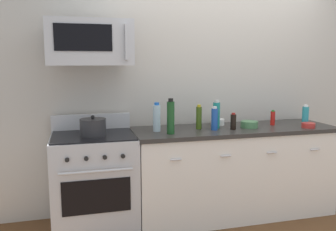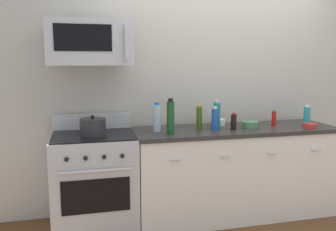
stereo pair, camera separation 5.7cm
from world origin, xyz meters
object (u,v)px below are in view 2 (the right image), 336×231
object	(u,v)px
bottle_sparkling_teal	(217,115)
bowl_green_glaze	(250,124)
range_oven	(95,182)
bottle_dish_soap	(307,116)
bottle_water_clear	(157,118)
bottle_hot_sauce_red	(274,118)
bottle_soda_blue	(215,119)
bottle_soy_sauce_dark	(234,122)
bowl_white_ceramic	(218,122)
bottle_olive_oil	(199,118)
bowl_red_small	(310,125)
stockpot	(93,127)
bottle_wine_green	(171,117)
microwave	(90,43)

from	to	relation	value
bottle_sparkling_teal	bowl_green_glaze	distance (m)	0.36
range_oven	bottle_dish_soap	size ratio (longest dim) A/B	4.92
bottle_water_clear	bottle_hot_sauce_red	world-z (taller)	bottle_water_clear
bottle_soda_blue	bottle_soy_sauce_dark	distance (m)	0.19
range_oven	bottle_dish_soap	xyz separation A→B (m)	(2.18, -0.08, 0.55)
bottle_sparkling_teal	bowl_white_ceramic	size ratio (longest dim) A/B	1.99
bottle_soy_sauce_dark	bottle_olive_oil	size ratio (longest dim) A/B	0.68
bottle_soda_blue	bowl_red_small	world-z (taller)	bottle_soda_blue
bottle_soda_blue	bottle_dish_soap	xyz separation A→B (m)	(1.02, -0.01, -0.01)
bottle_dish_soap	stockpot	bearing A→B (deg)	179.32
bottle_soda_blue	bottle_hot_sauce_red	world-z (taller)	bottle_soda_blue
bottle_soda_blue	bottle_wine_green	distance (m)	0.47
microwave	bowl_red_small	bearing A→B (deg)	-6.38
bottle_soda_blue	bottle_dish_soap	distance (m)	1.02
bowl_green_glaze	stockpot	xyz separation A→B (m)	(-1.56, -0.02, 0.04)
bottle_dish_soap	bowl_green_glaze	world-z (taller)	bottle_dish_soap
bottle_water_clear	bottle_dish_soap	distance (m)	1.58
microwave	bowl_red_small	distance (m)	2.30
bowl_white_ceramic	bowl_red_small	world-z (taller)	bowl_white_ceramic
bowl_green_glaze	bowl_red_small	size ratio (longest dim) A/B	1.31
range_oven	bowl_white_ceramic	world-z (taller)	range_oven
bottle_soy_sauce_dark	bowl_white_ceramic	distance (m)	0.28
microwave	range_oven	bearing A→B (deg)	-90.29
stockpot	bottle_water_clear	bearing A→B (deg)	6.03
bottle_olive_oil	bottle_dish_soap	world-z (taller)	bottle_olive_oil
range_oven	bottle_wine_green	distance (m)	0.94
bottle_water_clear	bottle_wine_green	world-z (taller)	bottle_wine_green
bottle_water_clear	bottle_olive_oil	distance (m)	0.43
bottle_soda_blue	bottle_olive_oil	size ratio (longest dim) A/B	0.95
bottle_sparkling_teal	stockpot	bearing A→B (deg)	-176.46
bottle_soy_sauce_dark	bottle_olive_oil	bearing A→B (deg)	161.09
bottle_wine_green	bottle_olive_oil	size ratio (longest dim) A/B	1.36
bowl_white_ceramic	stockpot	distance (m)	1.33
range_oven	bottle_olive_oil	bearing A→B (deg)	0.90
range_oven	stockpot	bearing A→B (deg)	-90.00
bowl_red_small	bottle_dish_soap	bearing A→B (deg)	69.54
bottle_sparkling_teal	bottle_dish_soap	distance (m)	0.97
range_oven	bottle_water_clear	size ratio (longest dim) A/B	3.83
bottle_sparkling_teal	bottle_olive_oil	size ratio (longest dim) A/B	1.17
bowl_white_ceramic	bottle_dish_soap	bearing A→B (deg)	-16.59
microwave	bottle_olive_oil	xyz separation A→B (m)	(1.03, -0.03, -0.71)
bottle_wine_green	bowl_red_small	size ratio (longest dim) A/B	2.47
bottle_sparkling_teal	bottle_olive_oil	distance (m)	0.19
bowl_green_glaze	bottle_wine_green	bearing A→B (deg)	-172.89
bottle_water_clear	stockpot	bearing A→B (deg)	-173.97
bottle_water_clear	bottle_dish_soap	xyz separation A→B (m)	(1.58, -0.09, -0.03)
bottle_hot_sauce_red	bottle_water_clear	bearing A→B (deg)	-179.20
bottle_water_clear	bowl_red_small	size ratio (longest dim) A/B	2.08
bottle_hot_sauce_red	bottle_soda_blue	bearing A→B (deg)	-172.23
bowl_red_small	microwave	bearing A→B (deg)	173.62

